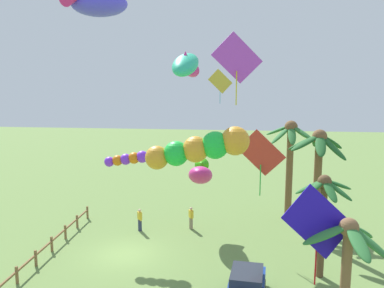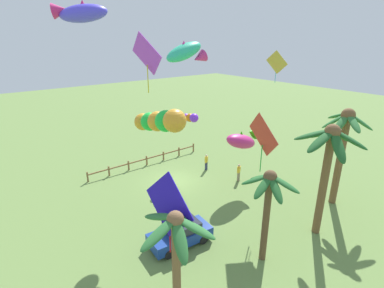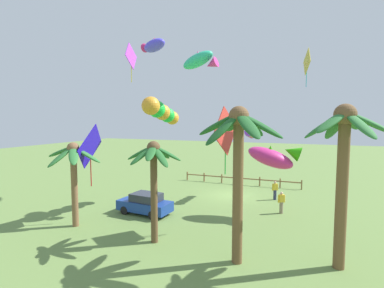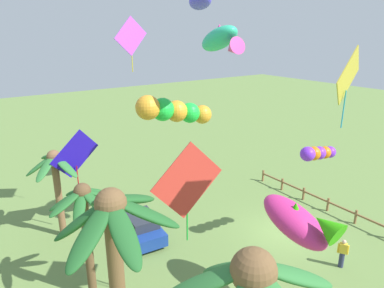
{
  "view_description": "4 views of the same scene",
  "coord_description": "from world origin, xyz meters",
  "px_view_note": "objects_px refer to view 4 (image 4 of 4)",
  "views": [
    {
      "loc": [
        22.65,
        6.66,
        10.63
      ],
      "look_at": [
        0.56,
        4.12,
        6.98
      ],
      "focal_mm": 37.91,
      "sensor_mm": 36.0,
      "label": 1
    },
    {
      "loc": [
        13.26,
        19.52,
        12.15
      ],
      "look_at": [
        1.53,
        4.54,
        5.2
      ],
      "focal_mm": 27.39,
      "sensor_mm": 36.0,
      "label": 2
    },
    {
      "loc": [
        -6.17,
        24.9,
        6.82
      ],
      "look_at": [
        1.41,
        5.82,
        5.05
      ],
      "focal_mm": 27.07,
      "sensor_mm": 36.0,
      "label": 3
    },
    {
      "loc": [
        -11.75,
        14.87,
        11.58
      ],
      "look_at": [
        2.6,
        4.87,
        5.9
      ],
      "focal_mm": 32.22,
      "sensor_mm": 36.0,
      "label": 4
    }
  ],
  "objects_px": {
    "kite_fish_0": "(221,40)",
    "kite_fish_7": "(299,221)",
    "palm_tree_3": "(55,173)",
    "kite_diamond_5": "(131,37)",
    "kite_diamond_2": "(75,155)",
    "kite_tube_4": "(173,111)",
    "palm_tree_2": "(84,214)",
    "kite_diamond_6": "(187,182)",
    "parked_car_0": "(141,226)",
    "kite_diamond_3": "(348,77)",
    "palm_tree_0": "(115,246)",
    "spectator_0": "(342,253)",
    "kite_fish_8": "(200,1)",
    "kite_tube_1": "(318,153)"
  },
  "relations": [
    {
      "from": "kite_fish_0",
      "to": "kite_fish_7",
      "type": "bearing_deg",
      "value": 177.47
    },
    {
      "from": "palm_tree_3",
      "to": "kite_diamond_5",
      "type": "bearing_deg",
      "value": -109.25
    },
    {
      "from": "kite_diamond_2",
      "to": "kite_tube_4",
      "type": "bearing_deg",
      "value": -118.67
    },
    {
      "from": "palm_tree_2",
      "to": "kite_diamond_6",
      "type": "bearing_deg",
      "value": -135.1
    },
    {
      "from": "parked_car_0",
      "to": "kite_diamond_5",
      "type": "xyz_separation_m",
      "value": [
        1.38,
        -0.64,
        10.62
      ]
    },
    {
      "from": "kite_fish_7",
      "to": "kite_diamond_3",
      "type": "bearing_deg",
      "value": 149.43
    },
    {
      "from": "kite_diamond_2",
      "to": "kite_diamond_3",
      "type": "relative_size",
      "value": 1.69
    },
    {
      "from": "palm_tree_0",
      "to": "kite_diamond_3",
      "type": "xyz_separation_m",
      "value": [
        -2.79,
        -6.38,
        4.79
      ]
    },
    {
      "from": "palm_tree_3",
      "to": "parked_car_0",
      "type": "height_order",
      "value": "palm_tree_3"
    },
    {
      "from": "spectator_0",
      "to": "kite_diamond_5",
      "type": "xyz_separation_m",
      "value": [
        9.71,
        6.61,
        10.55
      ]
    },
    {
      "from": "palm_tree_2",
      "to": "kite_fish_8",
      "type": "xyz_separation_m",
      "value": [
        5.52,
        -10.0,
        9.24
      ]
    },
    {
      "from": "kite_diamond_2",
      "to": "spectator_0",
      "type": "bearing_deg",
      "value": -137.57
    },
    {
      "from": "spectator_0",
      "to": "kite_diamond_2",
      "type": "distance_m",
      "value": 15.25
    },
    {
      "from": "kite_diamond_5",
      "to": "kite_tube_1",
      "type": "bearing_deg",
      "value": -138.1
    },
    {
      "from": "kite_fish_0",
      "to": "palm_tree_3",
      "type": "bearing_deg",
      "value": 49.93
    },
    {
      "from": "kite_tube_4",
      "to": "kite_fish_7",
      "type": "height_order",
      "value": "kite_tube_4"
    },
    {
      "from": "kite_fish_0",
      "to": "kite_fish_7",
      "type": "relative_size",
      "value": 0.81
    },
    {
      "from": "kite_tube_1",
      "to": "kite_diamond_2",
      "type": "xyz_separation_m",
      "value": [
        8.63,
        10.02,
        -0.59
      ]
    },
    {
      "from": "palm_tree_0",
      "to": "kite_diamond_5",
      "type": "bearing_deg",
      "value": -29.52
    },
    {
      "from": "parked_car_0",
      "to": "palm_tree_3",
      "type": "bearing_deg",
      "value": 52.12
    },
    {
      "from": "kite_diamond_2",
      "to": "kite_tube_4",
      "type": "xyz_separation_m",
      "value": [
        -2.67,
        -4.88,
        2.41
      ]
    },
    {
      "from": "palm_tree_0",
      "to": "kite_fish_0",
      "type": "bearing_deg",
      "value": -58.5
    },
    {
      "from": "kite_tube_1",
      "to": "kite_diamond_5",
      "type": "relative_size",
      "value": 0.96
    },
    {
      "from": "spectator_0",
      "to": "kite_diamond_5",
      "type": "height_order",
      "value": "kite_diamond_5"
    },
    {
      "from": "kite_fish_7",
      "to": "palm_tree_3",
      "type": "bearing_deg",
      "value": 30.48
    },
    {
      "from": "kite_diamond_2",
      "to": "kite_diamond_3",
      "type": "distance_m",
      "value": 14.8
    },
    {
      "from": "spectator_0",
      "to": "kite_diamond_2",
      "type": "height_order",
      "value": "kite_diamond_2"
    },
    {
      "from": "kite_diamond_3",
      "to": "kite_diamond_6",
      "type": "distance_m",
      "value": 6.69
    },
    {
      "from": "parked_car_0",
      "to": "kite_diamond_3",
      "type": "xyz_separation_m",
      "value": [
        -10.55,
        -1.84,
        9.59
      ]
    },
    {
      "from": "spectator_0",
      "to": "kite_fish_0",
      "type": "relative_size",
      "value": 0.51
    },
    {
      "from": "kite_tube_1",
      "to": "kite_diamond_6",
      "type": "relative_size",
      "value": 0.68
    },
    {
      "from": "parked_car_0",
      "to": "kite_diamond_6",
      "type": "xyz_separation_m",
      "value": [
        -6.15,
        0.87,
        5.34
      ]
    },
    {
      "from": "kite_fish_7",
      "to": "kite_diamond_5",
      "type": "bearing_deg",
      "value": 13.44
    },
    {
      "from": "kite_diamond_3",
      "to": "kite_diamond_5",
      "type": "relative_size",
      "value": 0.83
    },
    {
      "from": "palm_tree_0",
      "to": "kite_diamond_6",
      "type": "xyz_separation_m",
      "value": [
        1.61,
        -3.67,
        0.54
      ]
    },
    {
      "from": "kite_diamond_6",
      "to": "palm_tree_3",
      "type": "bearing_deg",
      "value": 17.61
    },
    {
      "from": "kite_diamond_5",
      "to": "kite_fish_7",
      "type": "relative_size",
      "value": 0.76
    },
    {
      "from": "kite_fish_0",
      "to": "kite_diamond_5",
      "type": "xyz_separation_m",
      "value": [
        4.36,
        2.62,
        0.13
      ]
    },
    {
      "from": "kite_tube_1",
      "to": "kite_fish_7",
      "type": "height_order",
      "value": "kite_tube_1"
    },
    {
      "from": "kite_tube_4",
      "to": "kite_tube_1",
      "type": "bearing_deg",
      "value": -139.24
    },
    {
      "from": "palm_tree_3",
      "to": "kite_fish_8",
      "type": "bearing_deg",
      "value": -92.3
    },
    {
      "from": "palm_tree_0",
      "to": "kite_diamond_6",
      "type": "height_order",
      "value": "kite_diamond_6"
    },
    {
      "from": "palm_tree_3",
      "to": "kite_tube_1",
      "type": "height_order",
      "value": "kite_tube_1"
    },
    {
      "from": "palm_tree_2",
      "to": "kite_tube_4",
      "type": "height_order",
      "value": "kite_tube_4"
    },
    {
      "from": "kite_diamond_2",
      "to": "kite_fish_0",
      "type": "bearing_deg",
      "value": -132.85
    },
    {
      "from": "kite_tube_1",
      "to": "kite_fish_8",
      "type": "height_order",
      "value": "kite_fish_8"
    },
    {
      "from": "palm_tree_2",
      "to": "spectator_0",
      "type": "bearing_deg",
      "value": -115.35
    },
    {
      "from": "kite_diamond_3",
      "to": "parked_car_0",
      "type": "bearing_deg",
      "value": 9.9
    },
    {
      "from": "palm_tree_0",
      "to": "kite_fish_8",
      "type": "distance_m",
      "value": 16.71
    },
    {
      "from": "parked_car_0",
      "to": "kite_tube_4",
      "type": "bearing_deg",
      "value": -94.41
    }
  ]
}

